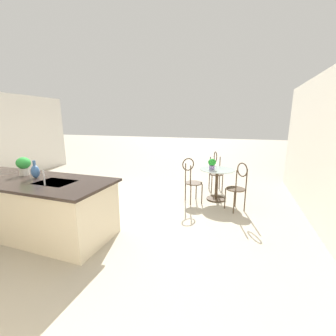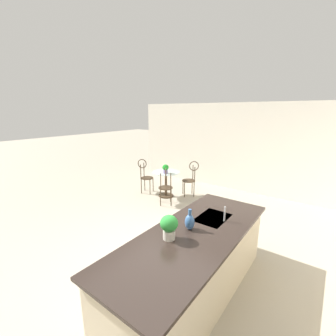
{
  "view_description": "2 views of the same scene",
  "coord_description": "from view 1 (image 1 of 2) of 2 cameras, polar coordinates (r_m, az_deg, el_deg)",
  "views": [
    {
      "loc": [
        -2.9,
        3.27,
        1.83
      ],
      "look_at": [
        -1.59,
        -0.56,
        0.94
      ],
      "focal_mm": 22.89,
      "sensor_mm": 36.0,
      "label": 1
    },
    {
      "loc": [
        2.61,
        2.16,
        2.46
      ],
      "look_at": [
        -1.33,
        -0.79,
        1.21
      ],
      "focal_mm": 24.27,
      "sensor_mm": 36.0,
      "label": 2
    }
  ],
  "objects": [
    {
      "name": "chair_by_island",
      "position": [
        5.82,
        12.59,
        -0.37
      ],
      "size": [
        0.49,
        0.52,
        1.04
      ],
      "color": "#3D2D1E",
      "rests_on": "ground"
    },
    {
      "name": "chair_near_window",
      "position": [
        4.58,
        18.11,
        -4.2
      ],
      "size": [
        0.54,
        0.54,
        1.04
      ],
      "color": "#3D2D1E",
      "rests_on": "ground"
    },
    {
      "name": "sink_faucet",
      "position": [
        3.56,
        -30.11,
        -2.34
      ],
      "size": [
        0.02,
        0.02,
        0.22
      ],
      "primitive_type": "cylinder",
      "color": "#B2B5BA",
      "rests_on": "kitchen_island"
    },
    {
      "name": "potted_plant_counter_near",
      "position": [
        4.42,
        -34.05,
        0.69
      ],
      "size": [
        0.22,
        0.22,
        0.31
      ],
      "color": "beige",
      "rests_on": "kitchen_island"
    },
    {
      "name": "bistro_table",
      "position": [
        5.16,
        12.84,
        -3.48
      ],
      "size": [
        0.8,
        0.8,
        0.74
      ],
      "color": "#3D2D1E",
      "rests_on": "ground"
    },
    {
      "name": "potted_plant_on_table",
      "position": [
        5.0,
        11.64,
        1.21
      ],
      "size": [
        0.18,
        0.18,
        0.25
      ],
      "color": "#7A669E",
      "rests_on": "bistro_table"
    },
    {
      "name": "ground_plane",
      "position": [
        4.74,
        -21.29,
        -11.24
      ],
      "size": [
        40.0,
        40.0,
        0.0
      ],
      "primitive_type": "plane",
      "color": "#B2A893"
    },
    {
      "name": "kitchen_island",
      "position": [
        4.24,
        -32.39,
        -8.46
      ],
      "size": [
        2.8,
        1.06,
        0.92
      ],
      "color": "beige",
      "rests_on": "ground"
    },
    {
      "name": "vase_on_counter",
      "position": [
        4.11,
        -31.85,
        -0.75
      ],
      "size": [
        0.13,
        0.13,
        0.29
      ],
      "color": "#386099",
      "rests_on": "kitchen_island"
    },
    {
      "name": "chair_toward_desk",
      "position": [
        4.84,
        6.3,
        -2.76
      ],
      "size": [
        0.53,
        0.53,
        1.04
      ],
      "color": "#3D2D1E",
      "rests_on": "ground"
    }
  ]
}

